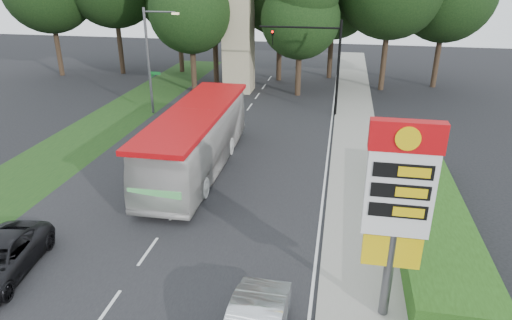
% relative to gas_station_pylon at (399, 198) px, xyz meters
% --- Properties ---
extents(road_surface, '(14.00, 80.00, 0.02)m').
position_rel_gas_station_pylon_xyz_m(road_surface, '(-9.20, 10.01, -4.44)').
color(road_surface, black).
rests_on(road_surface, ground).
extents(sidewalk_right, '(3.00, 80.00, 0.12)m').
position_rel_gas_station_pylon_xyz_m(sidewalk_right, '(-0.70, 10.01, -4.39)').
color(sidewalk_right, gray).
rests_on(sidewalk_right, ground).
extents(grass_verge_left, '(5.00, 50.00, 0.02)m').
position_rel_gas_station_pylon_xyz_m(grass_verge_left, '(-18.70, 16.01, -4.44)').
color(grass_verge_left, '#193814').
rests_on(grass_verge_left, ground).
extents(hedge, '(3.00, 14.00, 1.20)m').
position_rel_gas_station_pylon_xyz_m(hedge, '(2.30, 6.01, -3.85)').
color(hedge, '#214412').
rests_on(hedge, ground).
extents(gas_station_pylon, '(2.10, 0.45, 6.85)m').
position_rel_gas_station_pylon_xyz_m(gas_station_pylon, '(0.00, 0.00, 0.00)').
color(gas_station_pylon, '#59595E').
rests_on(gas_station_pylon, ground).
extents(traffic_signal_mast, '(6.10, 0.35, 7.20)m').
position_rel_gas_station_pylon_xyz_m(traffic_signal_mast, '(-3.52, 22.00, 0.22)').
color(traffic_signal_mast, black).
rests_on(traffic_signal_mast, ground).
extents(streetlight_signs, '(2.75, 0.98, 8.00)m').
position_rel_gas_station_pylon_xyz_m(streetlight_signs, '(-16.19, 20.01, -0.01)').
color(streetlight_signs, '#59595E').
rests_on(streetlight_signs, ground).
extents(monument, '(3.00, 3.00, 10.05)m').
position_rel_gas_station_pylon_xyz_m(monument, '(-11.20, 28.01, 0.66)').
color(monument, tan).
rests_on(monument, ground).
extents(tree_monument_right, '(6.72, 6.72, 13.20)m').
position_rel_gas_station_pylon_xyz_m(tree_monument_right, '(-5.70, 27.51, 3.56)').
color(tree_monument_right, '#2D2116').
rests_on(tree_monument_right, ground).
extents(transit_bus, '(3.14, 12.69, 3.52)m').
position_rel_gas_station_pylon_xyz_m(transit_bus, '(-9.65, 10.31, -2.69)').
color(transit_bus, beige).
rests_on(transit_bus, ground).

